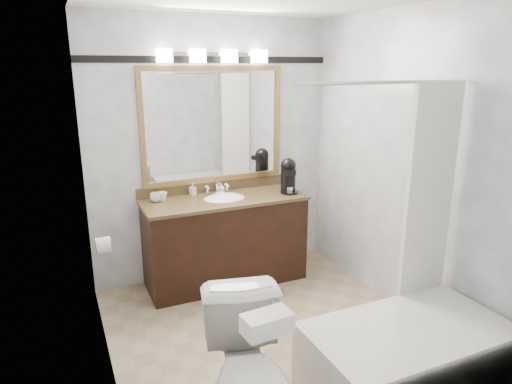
% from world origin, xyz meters
% --- Properties ---
extents(room, '(2.42, 2.62, 2.52)m').
position_xyz_m(room, '(0.00, 0.00, 1.25)').
color(room, tan).
rests_on(room, ground).
extents(vanity, '(1.53, 0.58, 0.97)m').
position_xyz_m(vanity, '(0.00, 1.02, 0.44)').
color(vanity, black).
rests_on(vanity, ground).
extents(mirror, '(1.40, 0.04, 1.10)m').
position_xyz_m(mirror, '(0.00, 1.28, 1.50)').
color(mirror, '#9F7947').
rests_on(mirror, room).
extents(vanity_light_bar, '(1.02, 0.14, 0.12)m').
position_xyz_m(vanity_light_bar, '(0.00, 1.23, 2.13)').
color(vanity_light_bar, silver).
rests_on(vanity_light_bar, room).
extents(accent_stripe, '(2.40, 0.01, 0.06)m').
position_xyz_m(accent_stripe, '(0.00, 1.29, 2.10)').
color(accent_stripe, black).
rests_on(accent_stripe, room).
extents(bathtub, '(1.30, 0.75, 1.96)m').
position_xyz_m(bathtub, '(0.55, -0.90, 0.28)').
color(bathtub, white).
rests_on(bathtub, ground).
extents(tp_roll, '(0.11, 0.12, 0.12)m').
position_xyz_m(tp_roll, '(-1.14, 0.66, 0.70)').
color(tp_roll, white).
rests_on(tp_roll, room).
extents(toilet, '(0.63, 0.89, 0.82)m').
position_xyz_m(toilet, '(-0.57, -0.92, 0.41)').
color(toilet, white).
rests_on(toilet, ground).
extents(tissue_box, '(0.25, 0.15, 0.10)m').
position_xyz_m(tissue_box, '(-0.57, -1.12, 0.87)').
color(tissue_box, white).
rests_on(tissue_box, toilet).
extents(coffee_maker, '(0.18, 0.22, 0.34)m').
position_xyz_m(coffee_maker, '(0.65, 0.97, 1.02)').
color(coffee_maker, black).
rests_on(coffee_maker, vanity).
extents(cup_left, '(0.12, 0.12, 0.08)m').
position_xyz_m(cup_left, '(-0.61, 1.16, 0.89)').
color(cup_left, white).
rests_on(cup_left, vanity).
extents(cup_right, '(0.11, 0.11, 0.08)m').
position_xyz_m(cup_right, '(-0.55, 1.16, 0.89)').
color(cup_right, white).
rests_on(cup_right, vanity).
extents(soap_bottle_a, '(0.07, 0.07, 0.12)m').
position_xyz_m(soap_bottle_a, '(-0.24, 1.23, 0.91)').
color(soap_bottle_a, white).
rests_on(soap_bottle_a, vanity).
extents(soap_bottle_b, '(0.09, 0.09, 0.09)m').
position_xyz_m(soap_bottle_b, '(0.05, 1.23, 0.89)').
color(soap_bottle_b, white).
rests_on(soap_bottle_b, vanity).
extents(soap_bar, '(0.09, 0.07, 0.03)m').
position_xyz_m(soap_bar, '(0.00, 1.13, 0.86)').
color(soap_bar, beige).
rests_on(soap_bar, vanity).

